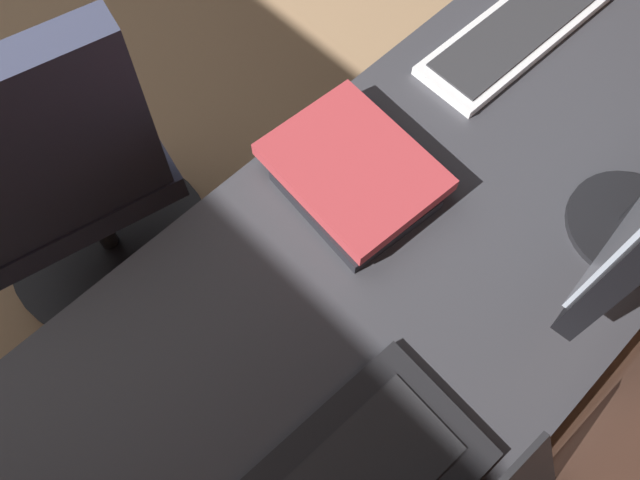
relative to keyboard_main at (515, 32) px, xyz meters
name	(u,v)px	position (x,y,z in m)	size (l,w,h in m)	color
desk	(342,337)	(0.64, 0.18, -0.07)	(2.38, 0.63, 0.73)	#38383D
keyboard_main	(515,32)	(0.00, 0.00, 0.00)	(0.42, 0.15, 0.02)	silver
book_stack_near	(354,176)	(0.45, 0.01, 0.02)	(0.24, 0.29, 0.05)	black
office_chair	(70,187)	(0.77, -0.52, -0.28)	(0.56, 0.59, 0.97)	#383D56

